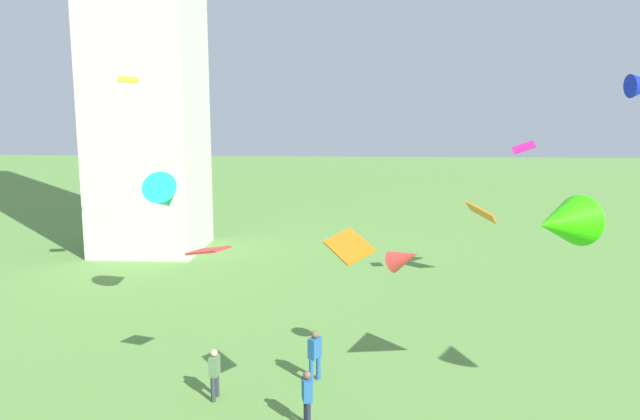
{
  "coord_description": "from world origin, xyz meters",
  "views": [
    {
      "loc": [
        -0.68,
        -1.48,
        9.4
      ],
      "look_at": [
        -2.1,
        21.45,
        5.59
      ],
      "focal_mm": 34.4,
      "sensor_mm": 36.0,
      "label": 1
    }
  ],
  "objects_px": {
    "kite_flying_2": "(524,147)",
    "kite_flying_5": "(208,250)",
    "kite_flying_4": "(349,246)",
    "kite_flying_9": "(165,197)",
    "kite_flying_7": "(561,223)",
    "person_3": "(315,353)",
    "person_0": "(215,371)",
    "person_1": "(307,395)",
    "kite_flying_3": "(404,258)",
    "kite_flying_8": "(481,212)",
    "kite_flying_1": "(128,80)"
  },
  "relations": [
    {
      "from": "kite_flying_2",
      "to": "kite_flying_5",
      "type": "bearing_deg",
      "value": -129.84
    },
    {
      "from": "kite_flying_4",
      "to": "kite_flying_9",
      "type": "xyz_separation_m",
      "value": [
        -8.6,
        11.1,
        -0.34
      ]
    },
    {
      "from": "kite_flying_7",
      "to": "person_3",
      "type": "bearing_deg",
      "value": -152.17
    },
    {
      "from": "kite_flying_7",
      "to": "person_0",
      "type": "bearing_deg",
      "value": -138.27
    },
    {
      "from": "person_1",
      "to": "kite_flying_3",
      "type": "xyz_separation_m",
      "value": [
        3.07,
        3.65,
        3.34
      ]
    },
    {
      "from": "kite_flying_3",
      "to": "kite_flying_7",
      "type": "relative_size",
      "value": 0.57
    },
    {
      "from": "person_3",
      "to": "kite_flying_2",
      "type": "bearing_deg",
      "value": 167.65
    },
    {
      "from": "person_3",
      "to": "kite_flying_3",
      "type": "height_order",
      "value": "kite_flying_3"
    },
    {
      "from": "kite_flying_4",
      "to": "kite_flying_8",
      "type": "bearing_deg",
      "value": 123.39
    },
    {
      "from": "kite_flying_4",
      "to": "kite_flying_5",
      "type": "height_order",
      "value": "kite_flying_4"
    },
    {
      "from": "person_0",
      "to": "kite_flying_1",
      "type": "height_order",
      "value": "kite_flying_1"
    },
    {
      "from": "kite_flying_2",
      "to": "kite_flying_8",
      "type": "relative_size",
      "value": 0.5
    },
    {
      "from": "kite_flying_1",
      "to": "kite_flying_5",
      "type": "distance_m",
      "value": 13.08
    },
    {
      "from": "kite_flying_3",
      "to": "kite_flying_5",
      "type": "relative_size",
      "value": 1.04
    },
    {
      "from": "kite_flying_2",
      "to": "kite_flying_7",
      "type": "relative_size",
      "value": 0.37
    },
    {
      "from": "kite_flying_9",
      "to": "kite_flying_7",
      "type": "bearing_deg",
      "value": 141.51
    },
    {
      "from": "kite_flying_2",
      "to": "kite_flying_7",
      "type": "distance_m",
      "value": 12.07
    },
    {
      "from": "kite_flying_5",
      "to": "kite_flying_9",
      "type": "height_order",
      "value": "kite_flying_9"
    },
    {
      "from": "person_0",
      "to": "kite_flying_1",
      "type": "xyz_separation_m",
      "value": [
        -6.25,
        10.26,
        9.77
      ]
    },
    {
      "from": "kite_flying_2",
      "to": "kite_flying_9",
      "type": "relative_size",
      "value": 0.36
    },
    {
      "from": "kite_flying_1",
      "to": "kite_flying_9",
      "type": "relative_size",
      "value": 0.39
    },
    {
      "from": "person_0",
      "to": "kite_flying_7",
      "type": "xyz_separation_m",
      "value": [
        10.35,
        -1.08,
        5.23
      ]
    },
    {
      "from": "person_0",
      "to": "kite_flying_3",
      "type": "height_order",
      "value": "kite_flying_3"
    },
    {
      "from": "person_0",
      "to": "kite_flying_8",
      "type": "bearing_deg",
      "value": -31.48
    },
    {
      "from": "kite_flying_2",
      "to": "kite_flying_3",
      "type": "bearing_deg",
      "value": -115.12
    },
    {
      "from": "person_0",
      "to": "kite_flying_9",
      "type": "relative_size",
      "value": 0.62
    },
    {
      "from": "person_3",
      "to": "kite_flying_8",
      "type": "relative_size",
      "value": 0.93
    },
    {
      "from": "person_0",
      "to": "person_3",
      "type": "bearing_deg",
      "value": -58.09
    },
    {
      "from": "person_3",
      "to": "kite_flying_5",
      "type": "xyz_separation_m",
      "value": [
        -3.31,
        -1.26,
        3.88
      ]
    },
    {
      "from": "kite_flying_3",
      "to": "kite_flying_7",
      "type": "distance_m",
      "value": 5.53
    },
    {
      "from": "person_0",
      "to": "kite_flying_1",
      "type": "bearing_deg",
      "value": 37.65
    },
    {
      "from": "person_3",
      "to": "kite_flying_3",
      "type": "bearing_deg",
      "value": 133.07
    },
    {
      "from": "kite_flying_8",
      "to": "kite_flying_9",
      "type": "distance_m",
      "value": 16.64
    },
    {
      "from": "kite_flying_4",
      "to": "kite_flying_8",
      "type": "relative_size",
      "value": 0.73
    },
    {
      "from": "kite_flying_5",
      "to": "kite_flying_9",
      "type": "relative_size",
      "value": 0.53
    },
    {
      "from": "person_3",
      "to": "kite_flying_2",
      "type": "relative_size",
      "value": 1.88
    },
    {
      "from": "person_3",
      "to": "kite_flying_8",
      "type": "xyz_separation_m",
      "value": [
        8.11,
        13.02,
        2.82
      ]
    },
    {
      "from": "person_0",
      "to": "kite_flying_3",
      "type": "xyz_separation_m",
      "value": [
        6.22,
        2.09,
        3.36
      ]
    },
    {
      "from": "kite_flying_1",
      "to": "kite_flying_9",
      "type": "height_order",
      "value": "kite_flying_1"
    },
    {
      "from": "person_1",
      "to": "person_3",
      "type": "bearing_deg",
      "value": -14.34
    },
    {
      "from": "kite_flying_5",
      "to": "kite_flying_8",
      "type": "relative_size",
      "value": 0.74
    },
    {
      "from": "person_1",
      "to": "kite_flying_1",
      "type": "distance_m",
      "value": 17.98
    },
    {
      "from": "kite_flying_4",
      "to": "person_3",
      "type": "bearing_deg",
      "value": 162.65
    },
    {
      "from": "kite_flying_7",
      "to": "kite_flying_9",
      "type": "height_order",
      "value": "kite_flying_7"
    },
    {
      "from": "kite_flying_9",
      "to": "kite_flying_8",
      "type": "bearing_deg",
      "value": -164.04
    },
    {
      "from": "kite_flying_3",
      "to": "kite_flying_9",
      "type": "distance_m",
      "value": 12.41
    },
    {
      "from": "kite_flying_7",
      "to": "kite_flying_1",
      "type": "bearing_deg",
      "value": -166.66
    },
    {
      "from": "person_3",
      "to": "kite_flying_1",
      "type": "relative_size",
      "value": 1.7
    },
    {
      "from": "kite_flying_4",
      "to": "person_1",
      "type": "bearing_deg",
      "value": -159.01
    },
    {
      "from": "kite_flying_5",
      "to": "kite_flying_1",
      "type": "bearing_deg",
      "value": 144.91
    }
  ]
}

